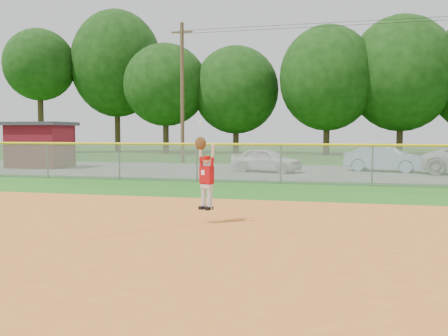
# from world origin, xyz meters

# --- Properties ---
(ground) EXTENTS (120.00, 120.00, 0.00)m
(ground) POSITION_xyz_m (0.00, 0.00, 0.00)
(ground) COLOR #205F15
(ground) RESTS_ON ground
(clay_infield) EXTENTS (24.00, 16.00, 0.04)m
(clay_infield) POSITION_xyz_m (0.00, -3.00, 0.02)
(clay_infield) COLOR #C86624
(clay_infield) RESTS_ON ground
(parking_strip) EXTENTS (44.00, 10.00, 0.03)m
(parking_strip) POSITION_xyz_m (0.00, 16.00, 0.01)
(parking_strip) COLOR slate
(parking_strip) RESTS_ON ground
(car_white_a) EXTENTS (3.75, 2.29, 1.19)m
(car_white_a) POSITION_xyz_m (-1.42, 15.31, 0.63)
(car_white_a) COLOR white
(car_white_a) RESTS_ON parking_strip
(car_blue) EXTENTS (4.10, 2.42, 1.28)m
(car_blue) POSITION_xyz_m (4.27, 17.06, 0.67)
(car_blue) COLOR #93BDDB
(car_blue) RESTS_ON parking_strip
(utility_shed) EXTENTS (3.40, 2.65, 2.55)m
(utility_shed) POSITION_xyz_m (-14.08, 15.47, 1.30)
(utility_shed) COLOR #580C14
(utility_shed) RESTS_ON ground
(outfield_fence) EXTENTS (40.06, 0.10, 1.55)m
(outfield_fence) POSITION_xyz_m (0.00, 10.00, 0.88)
(outfield_fence) COLOR gray
(outfield_fence) RESTS_ON ground
(power_lines) EXTENTS (19.40, 0.24, 9.00)m
(power_lines) POSITION_xyz_m (1.00, 22.00, 4.68)
(power_lines) COLOR #4C3823
(power_lines) RESTS_ON ground
(tree_line) EXTENTS (62.37, 13.00, 14.43)m
(tree_line) POSITION_xyz_m (0.96, 37.90, 7.53)
(tree_line) COLOR #422D1C
(tree_line) RESTS_ON ground
(ballplayer) EXTENTS (0.49, 0.34, 1.86)m
(ballplayer) POSITION_xyz_m (-0.42, 1.20, 1.08)
(ballplayer) COLOR silver
(ballplayer) RESTS_ON ground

